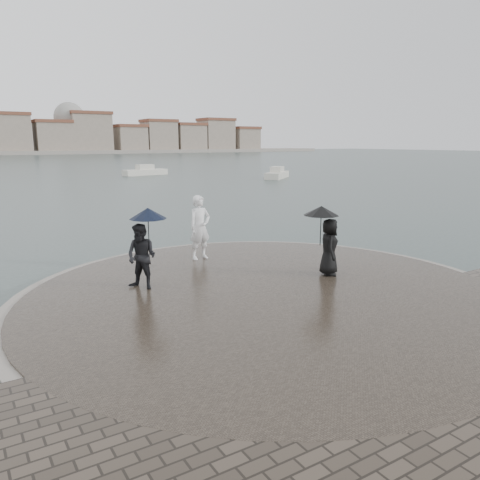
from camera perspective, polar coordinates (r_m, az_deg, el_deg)
ground at (r=9.42m, az=16.04°, el=-13.88°), size 400.00×400.00×0.00m
kerb_ring at (r=11.79m, az=3.36°, el=-7.26°), size 12.50×12.50×0.32m
quay_tip at (r=11.78m, az=3.36°, el=-7.17°), size 11.90×11.90×0.36m
statue at (r=14.80m, az=-4.91°, el=1.54°), size 0.79×0.57×2.03m
visitor_left at (r=12.00m, az=-11.74°, el=-0.80°), size 1.22×1.09×2.04m
visitor_right at (r=13.15m, az=10.55°, el=0.41°), size 1.18×1.06×1.95m
boats at (r=49.16m, az=-17.46°, el=7.10°), size 38.27×29.53×1.50m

